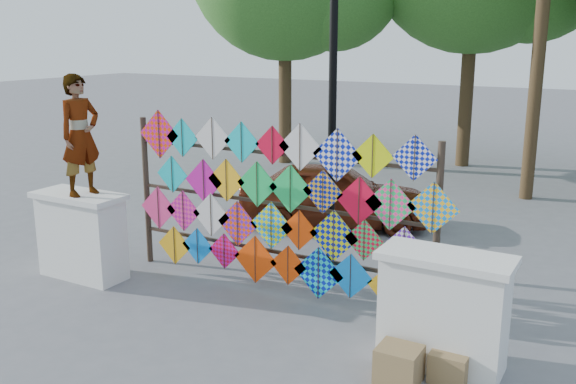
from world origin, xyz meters
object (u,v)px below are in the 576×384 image
object	(u,v)px
sedan	(334,194)
lamppost	(333,92)
vendor_woman	(80,135)
kite_rack	(276,207)

from	to	relation	value
sedan	lamppost	world-z (taller)	lamppost
sedan	vendor_woman	bearing A→B (deg)	130.94
vendor_woman	sedan	size ratio (longest dim) A/B	0.48
vendor_woman	sedan	xyz separation A→B (m)	(1.96, 4.22, -1.53)
lamppost	vendor_woman	bearing A→B (deg)	-142.50
kite_rack	lamppost	xyz separation A→B (m)	(0.23, 1.27, 1.46)
kite_rack	sedan	bearing A→B (deg)	101.74
vendor_woman	kite_rack	bearing A→B (deg)	-62.88
kite_rack	lamppost	world-z (taller)	lamppost
kite_rack	vendor_woman	xyz separation A→B (m)	(-2.64, -0.93, 0.91)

